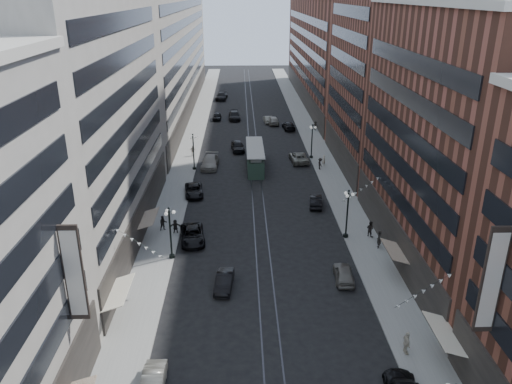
{
  "coord_description": "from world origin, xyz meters",
  "views": [
    {
      "loc": [
        -2.13,
        -16.4,
        25.05
      ],
      "look_at": [
        -0.56,
        33.38,
        5.0
      ],
      "focal_mm": 35.0,
      "sensor_mm": 36.0,
      "label": 1
    }
  ],
  "objects": [
    {
      "name": "pedestrian_5",
      "position": [
        -9.5,
        33.64,
        0.92
      ],
      "size": [
        1.46,
        0.54,
        1.54
      ],
      "primitive_type": "imported",
      "rotation": [
        0.0,
        0.0,
        0.09
      ],
      "color": "black",
      "rests_on": "sidewalk_west"
    },
    {
      "name": "sidewalk_west",
      "position": [
        -11.0,
        70.0,
        0.07
      ],
      "size": [
        4.0,
        180.0,
        0.15
      ],
      "primitive_type": "cube",
      "color": "gray",
      "rests_on": "ground"
    },
    {
      "name": "pedestrian_6",
      "position": [
        -9.97,
        61.66,
        0.98
      ],
      "size": [
        0.98,
        0.45,
        1.67
      ],
      "primitive_type": "imported",
      "rotation": [
        0.0,
        0.0,
        3.15
      ],
      "color": "#9F9784",
      "rests_on": "sidewalk_west"
    },
    {
      "name": "lamppost_se_mid",
      "position": [
        9.2,
        60.0,
        3.1
      ],
      "size": [
        1.03,
        1.14,
        5.52
      ],
      "color": "black",
      "rests_on": "sidewalk_east"
    },
    {
      "name": "building_east_mid",
      "position": [
        17.0,
        28.0,
        12.0
      ],
      "size": [
        8.0,
        30.0,
        24.0
      ],
      "primitive_type": "cube",
      "color": "brown",
      "rests_on": "ground"
    },
    {
      "name": "pedestrian_extra_0",
      "position": [
        12.12,
        29.44,
        1.11
      ],
      "size": [
        0.56,
        0.76,
        1.91
      ],
      "primitive_type": "imported",
      "rotation": [
        0.0,
        0.0,
        4.56
      ],
      "color": "black",
      "rests_on": "sidewalk_east"
    },
    {
      "name": "car_9",
      "position": [
        -7.08,
        86.78,
        0.72
      ],
      "size": [
        1.82,
        4.3,
        1.45
      ],
      "primitive_type": "imported",
      "rotation": [
        0.0,
        0.0,
        -0.03
      ],
      "color": "black",
      "rests_on": "ground"
    },
    {
      "name": "car_extra_0",
      "position": [
        -3.43,
        86.84,
        0.83
      ],
      "size": [
        2.67,
        5.85,
        1.66
      ],
      "primitive_type": "imported",
      "rotation": [
        0.0,
        0.0,
        0.06
      ],
      "color": "black",
      "rests_on": "ground"
    },
    {
      "name": "rail_east",
      "position": [
        0.7,
        70.0,
        0.01
      ],
      "size": [
        0.12,
        180.0,
        0.02
      ],
      "primitive_type": "cube",
      "color": "#2D2D33",
      "rests_on": "ground"
    },
    {
      "name": "car_7",
      "position": [
        -8.4,
        44.92,
        0.7
      ],
      "size": [
        2.91,
        5.25,
        1.39
      ],
      "primitive_type": "imported",
      "rotation": [
        0.0,
        0.0,
        0.12
      ],
      "color": "black",
      "rests_on": "ground"
    },
    {
      "name": "ground",
      "position": [
        0.0,
        60.0,
        0.0
      ],
      "size": [
        220.0,
        220.0,
        0.0
      ],
      "primitive_type": "plane",
      "color": "black",
      "rests_on": "ground"
    },
    {
      "name": "pedestrian_4",
      "position": [
        9.88,
        13.04,
        1.08
      ],
      "size": [
        0.56,
        1.11,
        1.85
      ],
      "primitive_type": "imported",
      "rotation": [
        0.0,
        0.0,
        1.63
      ],
      "color": "beige",
      "rests_on": "sidewalk_east"
    },
    {
      "name": "car_1",
      "position": [
        -8.2,
        9.96,
        0.69
      ],
      "size": [
        1.5,
        4.2,
        1.38
      ],
      "primitive_type": "imported",
      "rotation": [
        0.0,
        0.0,
        0.01
      ],
      "color": "slate",
      "rests_on": "ground"
    },
    {
      "name": "pedestrian_2",
      "position": [
        -10.92,
        34.28,
        1.02
      ],
      "size": [
        0.95,
        0.73,
        1.74
      ],
      "primitive_type": "imported",
      "rotation": [
        0.0,
        0.0,
        0.35
      ],
      "color": "black",
      "rests_on": "sidewalk_west"
    },
    {
      "name": "building_west_mid",
      "position": [
        -17.0,
        33.0,
        14.0
      ],
      "size": [
        8.0,
        36.0,
        28.0
      ],
      "primitive_type": "cube",
      "color": "#A09A8E",
      "rests_on": "ground"
    },
    {
      "name": "building_east_far",
      "position": [
        17.0,
        105.0,
        12.0
      ],
      "size": [
        8.0,
        72.0,
        24.0
      ],
      "primitive_type": "cube",
      "color": "brown",
      "rests_on": "ground"
    },
    {
      "name": "lamppost_se_far",
      "position": [
        9.2,
        32.0,
        3.1
      ],
      "size": [
        1.03,
        1.14,
        5.52
      ],
      "color": "black",
      "rests_on": "sidewalk_east"
    },
    {
      "name": "streetcar",
      "position": [
        0.0,
        56.09,
        1.49
      ],
      "size": [
        2.58,
        11.66,
        3.22
      ],
      "color": "#273D2F",
      "rests_on": "ground"
    },
    {
      "name": "pedestrian_8",
      "position": [
        10.6,
        56.19,
        0.98
      ],
      "size": [
        0.7,
        0.57,
        1.67
      ],
      "primitive_type": "imported",
      "rotation": [
        0.0,
        0.0,
        3.46
      ],
      "color": "beige",
      "rests_on": "sidewalk_east"
    },
    {
      "name": "car_12",
      "position": [
        7.24,
        78.4,
        0.75
      ],
      "size": [
        2.48,
        5.31,
        1.5
      ],
      "primitive_type": "imported",
      "rotation": [
        0.0,
        0.0,
        3.22
      ],
      "color": "black",
      "rests_on": "ground"
    },
    {
      "name": "car_10",
      "position": [
        7.18,
        40.85,
        0.7
      ],
      "size": [
        2.04,
        4.41,
        1.4
      ],
      "primitive_type": "imported",
      "rotation": [
        0.0,
        0.0,
        3.01
      ],
      "color": "black",
      "rests_on": "ground"
    },
    {
      "name": "car_5",
      "position": [
        -3.79,
        22.51,
        0.69
      ],
      "size": [
        1.85,
        4.32,
        1.38
      ],
      "primitive_type": "imported",
      "rotation": [
        0.0,
        0.0,
        -0.09
      ],
      "color": "black",
      "rests_on": "ground"
    },
    {
      "name": "car_13",
      "position": [
        -2.67,
        64.51,
        0.85
      ],
      "size": [
        2.54,
        5.19,
        1.71
      ],
      "primitive_type": "imported",
      "rotation": [
        0.0,
        0.0,
        0.11
      ],
      "color": "black",
      "rests_on": "ground"
    },
    {
      "name": "pedestrian_7",
      "position": [
        11.87,
        32.12,
        1.03
      ],
      "size": [
        0.93,
        0.95,
        1.76
      ],
      "primitive_type": "imported",
      "rotation": [
        0.0,
        0.0,
        2.32
      ],
      "color": "black",
      "rests_on": "sidewalk_east"
    },
    {
      "name": "lamppost_sw_far",
      "position": [
        -9.2,
        28.0,
        3.1
      ],
      "size": [
        1.03,
        1.14,
        5.52
      ],
      "color": "black",
      "rests_on": "sidewalk_west"
    },
    {
      "name": "pedestrian_extra_1",
      "position": [
        9.75,
        54.35,
        1.02
      ],
      "size": [
        0.68,
        1.2,
        1.75
      ],
      "primitive_type": "imported",
      "rotation": [
        0.0,
        0.0,
        1.77
      ],
      "color": "black",
      "rests_on": "sidewalk_east"
    },
    {
      "name": "building_east_tower",
      "position": [
        17.0,
        56.0,
        21.0
      ],
      "size": [
        8.0,
        26.0,
        42.0
      ],
      "primitive_type": "cube",
      "color": "brown",
      "rests_on": "ground"
    },
    {
      "name": "car_2",
      "position": [
        -7.46,
        31.74,
        0.75
      ],
      "size": [
        3.21,
        5.69,
        1.5
      ],
      "primitive_type": "imported",
      "rotation": [
        0.0,
        0.0,
        0.14
      ],
      "color": "black",
      "rests_on": "ground"
    },
    {
      "name": "car_8",
      "position": [
        -6.87,
        56.19,
        0.86
      ],
      "size": [
        2.76,
        6.03,
        1.71
      ],
      "primitive_type": "imported",
      "rotation": [
        0.0,
        0.0,
        -0.06
      ],
      "color": "gray",
      "rests_on": "ground"
    },
    {
      "name": "lamppost_sw_mid",
      "position": [
        -9.2,
        55.0,
        3.1
      ],
      "size": [
        1.03,
        1.14,
        5.52
      ],
      "color": "black",
      "rests_on": "sidewalk_west"
    },
    {
      "name": "car_11",
      "position": [
        6.99,
        58.31,
        0.77
      ],
      "size": [
        2.98,
        5.75,
        1.55
      ],
      "primitive_type": "imported",
      "rotation": [
        0.0,
        0.0,
        3.22
      ],
      "color": "slate",
      "rests_on": "ground"
    },
    {
      "name": "rail_west",
      "position": [
        -0.7,
        70.0,
        0.01
      ],
      "size": [
        0.12,
        180.0,
        0.02
      ],
      "primitive_type": "cube",
      "color": "#2D2D33",
      "rests_on": "ground"
    },
    {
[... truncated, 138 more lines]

